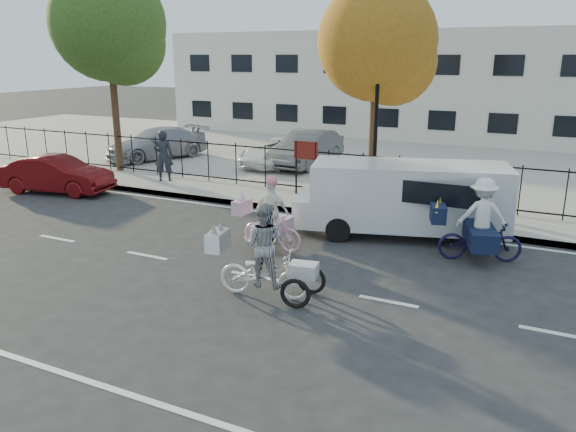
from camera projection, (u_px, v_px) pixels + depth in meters
The scene contains 20 objects.
ground at pixel (255, 276), 12.32m from camera, with size 120.00×120.00×0.00m, color #333334.
road_markings at pixel (255, 276), 12.32m from camera, with size 60.00×9.52×0.01m, color silver, non-canonical shape.
curb at pixel (338, 216), 16.66m from camera, with size 60.00×0.10×0.15m, color #A8A399.
sidewalk at pixel (350, 208), 17.57m from camera, with size 60.00×2.20×0.15m, color #A8A399.
parking_lot at pixel (417, 161), 25.26m from camera, with size 60.00×15.60×0.15m, color #A8A399.
iron_fence at pixel (362, 175), 18.29m from camera, with size 58.00×0.06×1.50m, color black, non-canonical shape.
building at pixel (461, 85), 33.10m from camera, with size 34.00×10.00×6.00m, color silver.
lamppost at pixel (376, 108), 17.13m from camera, with size 0.36×0.36×4.33m.
street_sign at pixel (306, 157), 18.58m from camera, with size 0.85×0.06×1.80m.
zebra_trike at pixel (264, 261), 11.11m from camera, with size 2.28×1.09×1.95m.
unicorn_bike at pixel (271, 222), 13.86m from camera, with size 1.88×1.31×1.89m.
bull_bike at pixel (480, 228), 13.08m from camera, with size 2.21×1.56×1.99m.
white_van at pixel (405, 196), 14.87m from camera, with size 5.89×3.15×1.96m.
red_sedan at pixel (57, 175), 19.65m from camera, with size 1.37×3.93×1.30m, color #590A0C.
pedestrian at pixel (163, 156), 20.75m from camera, with size 0.69×0.45×1.89m, color black.
lot_car_a at pixel (157, 143), 25.38m from camera, with size 1.91×4.71×1.37m, color #9D9EA4.
lot_car_b at pixel (281, 152), 23.76m from camera, with size 1.94×4.21×1.17m, color white.
lot_car_c at pixel (307, 149), 23.63m from camera, with size 1.56×4.48×1.48m, color #51565A.
tree_west at pixel (112, 29), 21.43m from camera, with size 4.38×4.38×8.03m.
tree_mid at pixel (382, 47), 17.92m from camera, with size 3.83×3.83×7.03m.
Camera 1 is at (5.66, -10.00, 4.68)m, focal length 35.00 mm.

